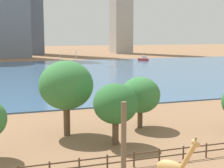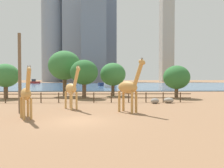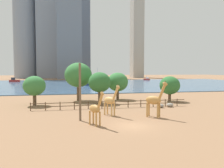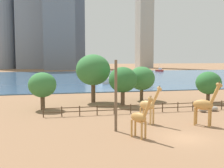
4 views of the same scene
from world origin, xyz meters
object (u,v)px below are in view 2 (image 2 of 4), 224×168
Objects in this scene: giraffe_young at (129,87)px; tree_center_broad at (65,66)px; giraffe_tall at (72,88)px; boulder_by_pole at (169,100)px; tree_right_tall at (84,73)px; utility_pole at (20,73)px; boat_ferry at (107,83)px; boat_tug at (109,83)px; tree_left_small at (177,77)px; boat_barge at (174,82)px; giraffe_companion at (26,94)px; tree_left_large at (113,74)px; tree_right_small at (6,76)px; boat_sailboat at (35,82)px; boulder_near_fence at (155,101)px.

tree_center_broad is (-9.33, 18.43, 3.01)m from giraffe_young.
giraffe_tall is at bearing -157.11° from giraffe_young.
tree_right_tall reaches higher than boulder_by_pole.
boat_ferry is at bearing 82.62° from utility_pole.
boat_tug reaches higher than boulder_by_pole.
tree_left_small is 1.20× the size of boat_barge.
tree_left_large reaches higher than giraffe_companion.
utility_pole reaches higher than tree_left_small.
tree_left_large is at bearing 64.41° from utility_pole.
tree_right_small is (-16.43, -5.07, -0.28)m from tree_left_large.
boat_tug is (8.02, 32.10, -3.94)m from tree_center_broad.
giraffe_tall reaches higher than boulder_by_pole.
boulder_by_pole is 103.08m from boat_barge.
giraffe_tall is at bearing 69.33° from boat_ferry.
boat_ferry is at bearing 144.85° from giraffe_companion.
boat_ferry reaches higher than boat_sailboat.
giraffe_young reaches higher than giraffe_tall.
utility_pole is (-1.59, 2.84, 1.65)m from giraffe_companion.
boat_barge is at bearing 64.79° from tree_right_tall.
tree_right_tall is 90.92m from boat_sailboat.
giraffe_companion is 22.86m from tree_left_large.
giraffe_companion is at bearing -62.20° from giraffe_tall.
boat_barge is (43.05, 91.45, -3.18)m from tree_right_tall.
boat_barge is at bearing 143.31° from boat_tug.
tree_left_large reaches higher than boulder_near_fence.
tree_left_large is at bearing 45.94° from tree_right_tall.
tree_left_small reaches higher than boat_barge.
tree_right_tall reaches higher than tree_left_small.
boulder_near_fence is 0.13× the size of tree_center_broad.
boulder_near_fence is 0.18× the size of tree_left_large.
giraffe_young is 20.87m from tree_center_broad.
tree_center_broad is (0.53, 18.49, 1.74)m from utility_pole.
boat_ferry is at bearing 85.65° from tree_right_tall.
boulder_near_fence is at bearing -167.86° from boulder_by_pole.
giraffe_tall is 11.79m from tree_right_tall.
giraffe_young is 0.63× the size of tree_center_broad.
boat_tug is at bearing 99.31° from boulder_by_pole.
giraffe_tall is 0.76× the size of tree_left_large.
giraffe_companion is 8.78m from giraffe_young.
boat_tug is at bearing 96.87° from boulder_near_fence.
boulder_near_fence is 55.27m from boat_ferry.
boat_ferry is 1.53× the size of boat_barge.
utility_pole is (-4.27, -2.34, 1.49)m from giraffe_tall.
tree_center_broad is 1.32× the size of tree_right_tall.
boat_barge is at bearing 127.57° from giraffe_companion.
tree_center_broad is at bearing 165.95° from tree_left_small.
tree_left_large is at bearing 74.18° from boat_ferry.
giraffe_tall is 16.89m from tree_center_broad.
giraffe_tall is 0.69× the size of boat_ferry.
boat_barge is (47.42, 105.42, -2.76)m from utility_pole.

